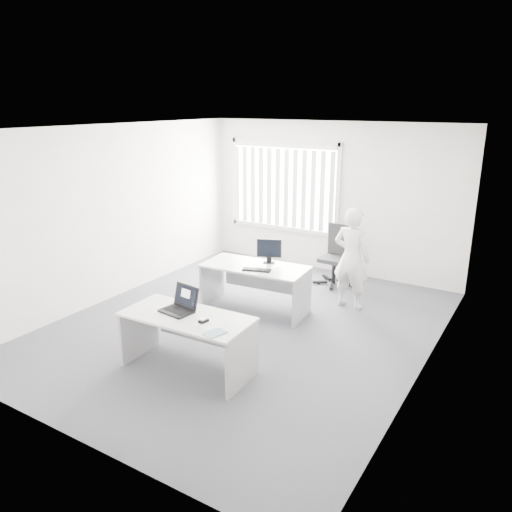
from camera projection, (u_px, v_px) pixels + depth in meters
The scene contains 18 objects.
ground at pixel (245, 326), 7.25m from camera, with size 6.00×6.00×0.00m, color #54535B.
wall_back at pixel (331, 198), 9.29m from camera, with size 5.00×0.02×2.80m, color white.
wall_front at pixel (61, 306), 4.39m from camera, with size 5.00×0.02×2.80m, color white.
wall_left at pixel (115, 213), 8.08m from camera, with size 0.02×6.00×2.80m, color white.
wall_right at pixel (432, 262), 5.60m from camera, with size 0.02×6.00×2.80m, color white.
ceiling at pixel (244, 128), 6.42m from camera, with size 5.00×6.00×0.02m, color silver.
window at pixel (283, 186), 9.71m from camera, with size 2.32×0.06×1.76m, color silver.
blinds at pixel (282, 188), 9.67m from camera, with size 2.20×0.10×1.50m, color white, non-canonical shape.
desk_near at pixel (187, 331), 5.93m from camera, with size 1.59×0.79×0.71m.
desk_far at pixel (255, 278), 7.66m from camera, with size 1.66×0.87×0.73m.
office_chair at pixel (335, 266), 8.87m from camera, with size 0.62×0.62×1.06m.
person at pixel (351, 258), 7.71m from camera, with size 0.59×0.39×1.61m, color silver.
laptop at pixel (176, 301), 5.92m from camera, with size 0.38×0.34×0.30m, color black, non-canonical shape.
paper_sheet at pixel (210, 325), 5.62m from camera, with size 0.30×0.21×0.00m, color white.
mouse at pixel (204, 320), 5.69m from camera, with size 0.07×0.12×0.05m, color #ACACAE, non-canonical shape.
booklet at pixel (215, 333), 5.41m from camera, with size 0.16×0.23×0.01m, color silver.
keyboard at pixel (257, 270), 7.38m from camera, with size 0.42×0.14×0.02m, color black.
monitor at pixel (269, 251), 7.68m from camera, with size 0.38×0.11×0.38m, color black, non-canonical shape.
Camera 1 is at (3.59, -5.57, 3.13)m, focal length 35.00 mm.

